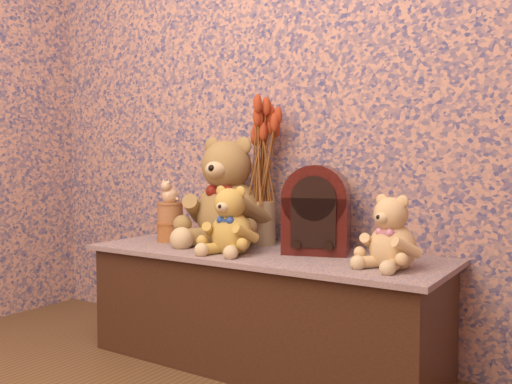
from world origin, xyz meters
TOP-DOWN VIEW (x-y plane):
  - display_shelf at (0.00, 1.24)m, footprint 1.47×0.55m
  - teddy_large at (-0.24, 1.33)m, footprint 0.45×0.52m
  - teddy_medium at (-0.08, 1.14)m, footprint 0.25×0.29m
  - teddy_small at (0.55, 1.19)m, footprint 0.27×0.30m
  - cathedral_radio at (0.20, 1.32)m, footprint 0.29×0.25m
  - ceramic_vase at (-0.10, 1.39)m, footprint 0.12×0.12m
  - dried_stalks at (-0.10, 1.39)m, footprint 0.26×0.26m
  - biscuit_tin_lower at (-0.50, 1.24)m, footprint 0.14×0.14m
  - biscuit_tin_upper at (-0.50, 1.24)m, footprint 0.14×0.14m
  - cat_figurine at (-0.50, 1.24)m, footprint 0.08×0.09m

SIDE VIEW (x-z plane):
  - display_shelf at x=0.00m, z-range 0.00..0.46m
  - biscuit_tin_lower at x=-0.50m, z-range 0.46..0.54m
  - ceramic_vase at x=-0.10m, z-range 0.46..0.64m
  - biscuit_tin_upper at x=-0.50m, z-range 0.54..0.63m
  - teddy_small at x=0.55m, z-range 0.46..0.72m
  - teddy_medium at x=-0.08m, z-range 0.46..0.74m
  - cathedral_radio at x=0.20m, z-range 0.46..0.80m
  - cat_figurine at x=-0.50m, z-range 0.63..0.74m
  - teddy_large at x=-0.24m, z-range 0.46..0.95m
  - dried_stalks at x=-0.10m, z-range 0.64..1.09m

